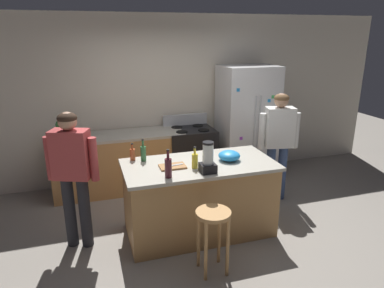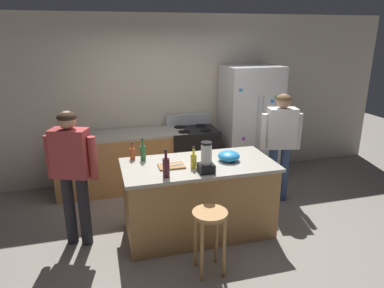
% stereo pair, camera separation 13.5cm
% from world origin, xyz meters
% --- Properties ---
extents(ground_plane, '(14.00, 14.00, 0.00)m').
position_xyz_m(ground_plane, '(0.00, 0.00, 0.00)').
color(ground_plane, gray).
extents(back_wall, '(8.00, 0.10, 2.70)m').
position_xyz_m(back_wall, '(0.00, 1.95, 1.35)').
color(back_wall, beige).
rests_on(back_wall, ground_plane).
extents(kitchen_island, '(1.82, 0.89, 0.92)m').
position_xyz_m(kitchen_island, '(0.00, 0.00, 0.46)').
color(kitchen_island, '#B7844C').
rests_on(kitchen_island, ground_plane).
extents(back_counter_run, '(2.00, 0.64, 0.92)m').
position_xyz_m(back_counter_run, '(-0.80, 1.55, 0.46)').
color(back_counter_run, '#B7844C').
rests_on(back_counter_run, ground_plane).
extents(refrigerator, '(0.90, 0.73, 1.90)m').
position_xyz_m(refrigerator, '(1.34, 1.50, 0.95)').
color(refrigerator, silver).
rests_on(refrigerator, ground_plane).
extents(stove_range, '(0.76, 0.65, 1.10)m').
position_xyz_m(stove_range, '(0.35, 1.52, 0.47)').
color(stove_range, black).
rests_on(stove_range, ground_plane).
extents(person_by_island_left, '(0.58, 0.35, 1.61)m').
position_xyz_m(person_by_island_left, '(-1.44, 0.14, 0.98)').
color(person_by_island_left, '#26262B').
rests_on(person_by_island_left, ground_plane).
extents(person_by_sink_right, '(0.60, 0.30, 1.60)m').
position_xyz_m(person_by_sink_right, '(1.38, 0.53, 0.97)').
color(person_by_sink_right, '#384C7A').
rests_on(person_by_sink_right, ground_plane).
extents(bar_stool, '(0.36, 0.36, 0.70)m').
position_xyz_m(bar_stool, '(-0.11, -0.78, 0.54)').
color(bar_stool, '#B7844C').
rests_on(bar_stool, ground_plane).
extents(potted_plant, '(0.20, 0.20, 0.30)m').
position_xyz_m(potted_plant, '(-1.58, 1.55, 1.09)').
color(potted_plant, silver).
rests_on(potted_plant, back_counter_run).
extents(blender_appliance, '(0.17, 0.17, 0.35)m').
position_xyz_m(blender_appliance, '(0.00, -0.29, 1.07)').
color(blender_appliance, black).
rests_on(blender_appliance, kitchen_island).
extents(bottle_soda, '(0.07, 0.07, 0.26)m').
position_xyz_m(bottle_soda, '(-0.10, -0.13, 1.01)').
color(bottle_soda, yellow).
rests_on(bottle_soda, kitchen_island).
extents(bottle_olive_oil, '(0.07, 0.07, 0.28)m').
position_xyz_m(bottle_olive_oil, '(-0.62, 0.28, 1.02)').
color(bottle_olive_oil, '#2D6638').
rests_on(bottle_olive_oil, kitchen_island).
extents(bottle_wine, '(0.08, 0.08, 0.32)m').
position_xyz_m(bottle_wine, '(-0.45, -0.30, 1.03)').
color(bottle_wine, '#471923').
rests_on(bottle_wine, kitchen_island).
extents(bottle_cooking_sauce, '(0.06, 0.06, 0.22)m').
position_xyz_m(bottle_cooking_sauce, '(-0.74, 0.35, 1.00)').
color(bottle_cooking_sauce, '#B24C26').
rests_on(bottle_cooking_sauce, kitchen_island).
extents(mixing_bowl, '(0.27, 0.27, 0.12)m').
position_xyz_m(mixing_bowl, '(0.38, -0.01, 0.98)').
color(mixing_bowl, '#268CD8').
rests_on(mixing_bowl, kitchen_island).
extents(cutting_board, '(0.30, 0.20, 0.02)m').
position_xyz_m(cutting_board, '(-0.34, -0.03, 0.93)').
color(cutting_board, '#9E6B3D').
rests_on(cutting_board, kitchen_island).
extents(chef_knife, '(0.22, 0.07, 0.01)m').
position_xyz_m(chef_knife, '(-0.32, -0.03, 0.94)').
color(chef_knife, '#B7BABF').
rests_on(chef_knife, cutting_board).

